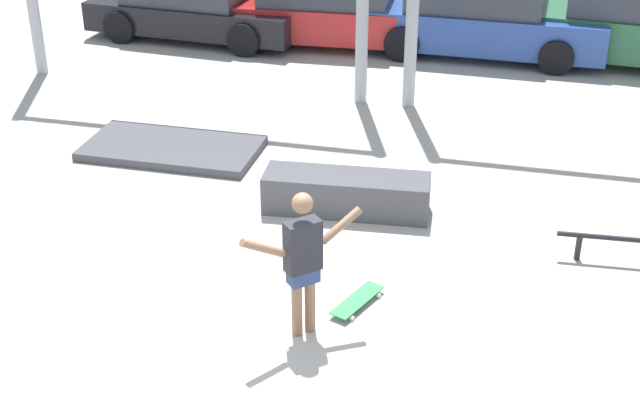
# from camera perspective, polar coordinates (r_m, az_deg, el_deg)

# --- Properties ---
(ground_plane) EXTENTS (36.00, 36.00, 0.00)m
(ground_plane) POSITION_cam_1_polar(r_m,az_deg,el_deg) (9.27, -2.94, -7.77)
(ground_plane) COLOR #B2ADA3
(skateboarder) EXTENTS (1.01, 0.98, 1.58)m
(skateboarder) POSITION_cam_1_polar(r_m,az_deg,el_deg) (8.64, -1.10, -3.59)
(skateboarder) COLOR #8C664C
(skateboarder) RESTS_ON ground_plane
(skateboard) EXTENTS (0.48, 0.78, 0.08)m
(skateboard) POSITION_cam_1_polar(r_m,az_deg,el_deg) (9.49, 2.39, -6.38)
(skateboard) COLOR #338C4C
(skateboard) RESTS_ON ground_plane
(grind_box) EXTENTS (2.13, 0.77, 0.49)m
(grind_box) POSITION_cam_1_polar(r_m,az_deg,el_deg) (11.23, 1.70, 0.50)
(grind_box) COLOR #47474C
(grind_box) RESTS_ON ground_plane
(manual_pad) EXTENTS (2.51, 1.30, 0.13)m
(manual_pad) POSITION_cam_1_polar(r_m,az_deg,el_deg) (13.10, -9.44, 3.34)
(manual_pad) COLOR #47474C
(manual_pad) RESTS_ON ground_plane
(parked_car_black) EXTENTS (4.37, 2.25, 1.27)m
(parked_car_black) POSITION_cam_1_polar(r_m,az_deg,el_deg) (18.27, -7.87, 12.29)
(parked_car_black) COLOR black
(parked_car_black) RESTS_ON ground_plane
(parked_car_red) EXTENTS (4.57, 2.16, 1.41)m
(parked_car_red) POSITION_cam_1_polar(r_m,az_deg,el_deg) (17.69, 0.88, 12.24)
(parked_car_red) COLOR red
(parked_car_red) RESTS_ON ground_plane
(parked_car_blue) EXTENTS (4.53, 2.05, 1.40)m
(parked_car_blue) POSITION_cam_1_polar(r_m,az_deg,el_deg) (17.32, 10.31, 11.46)
(parked_car_blue) COLOR #284793
(parked_car_blue) RESTS_ON ground_plane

